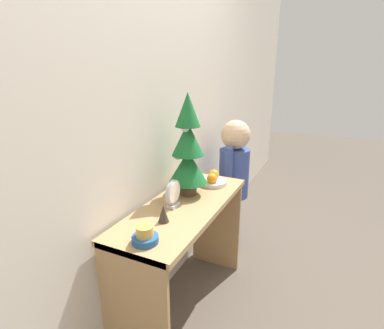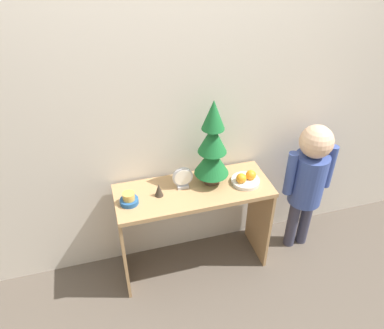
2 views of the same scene
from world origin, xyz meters
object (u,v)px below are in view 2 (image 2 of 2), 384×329
object	(u,v)px
mini_tree	(212,146)
desk_clock	(183,178)
child_figure	(309,175)
fruit_bowl	(246,179)
figurine	(159,190)
singing_bowl	(129,199)

from	to	relation	value
mini_tree	desk_clock	bearing A→B (deg)	-177.49
mini_tree	child_figure	distance (m)	0.79
fruit_bowl	figurine	size ratio (longest dim) A/B	2.14
desk_clock	child_figure	bearing A→B (deg)	-3.38
singing_bowl	figurine	distance (m)	0.20
singing_bowl	child_figure	distance (m)	1.27
fruit_bowl	mini_tree	bearing A→B (deg)	161.57
singing_bowl	child_figure	xyz separation A→B (m)	(1.27, 0.01, -0.08)
desk_clock	fruit_bowl	bearing A→B (deg)	-8.76
singing_bowl	child_figure	world-z (taller)	child_figure
fruit_bowl	figurine	bearing A→B (deg)	177.36
singing_bowl	figurine	world-z (taller)	figurine
figurine	child_figure	distance (m)	1.08
fruit_bowl	figurine	world-z (taller)	figurine
desk_clock	mini_tree	bearing A→B (deg)	2.51
child_figure	figurine	bearing A→B (deg)	179.12
desk_clock	child_figure	xyz separation A→B (m)	(0.91, -0.05, -0.12)
mini_tree	child_figure	size ratio (longest dim) A/B	0.56
mini_tree	singing_bowl	world-z (taller)	mini_tree
desk_clock	figurine	xyz separation A→B (m)	(-0.17, -0.04, -0.03)
mini_tree	figurine	distance (m)	0.44
desk_clock	figurine	size ratio (longest dim) A/B	1.75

